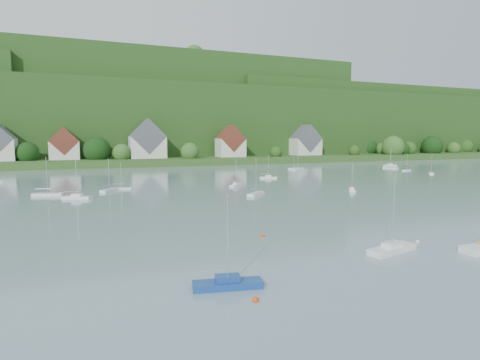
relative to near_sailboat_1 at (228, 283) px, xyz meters
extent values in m
cube|color=#335520|center=(10.71, 166.67, 1.08)|extent=(600.00, 60.00, 3.00)
cube|color=#143912|center=(10.71, 241.67, 19.58)|extent=(620.00, 160.00, 40.00)
cube|color=#143912|center=(20.71, 236.67, 27.58)|extent=(240.00, 130.00, 60.00)
cube|color=#143912|center=(170.71, 221.67, 21.58)|extent=(200.00, 110.00, 48.00)
sphere|color=#264F17|center=(229.52, 163.19, 5.90)|extent=(10.24, 10.24, 10.24)
sphere|color=#285920|center=(152.20, 146.89, 6.76)|extent=(12.88, 12.88, 12.88)
sphere|color=black|center=(150.05, 164.61, 5.97)|extent=(10.46, 10.46, 10.46)
sphere|color=#264F17|center=(129.13, 151.57, 4.67)|extent=(6.45, 6.45, 6.45)
sphere|color=black|center=(162.71, 160.67, 6.05)|extent=(10.68, 10.68, 10.68)
sphere|color=black|center=(188.61, 153.09, 6.75)|extent=(12.85, 12.85, 12.85)
sphere|color=#285920|center=(3.91, 150.55, 5.24)|extent=(8.19, 8.19, 8.19)
sphere|color=#285920|center=(164.67, 157.02, 5.99)|extent=(10.50, 10.50, 10.50)
sphere|color=black|center=(163.47, 150.95, 5.19)|extent=(8.05, 8.05, 8.05)
sphere|color=#285920|center=(-41.26, 152.74, 4.68)|extent=(6.49, 6.49, 6.49)
sphere|color=#285920|center=(57.56, 158.75, 6.53)|extent=(12.16, 12.16, 12.16)
sphere|color=#285920|center=(33.69, 146.60, 5.41)|extent=(8.73, 8.73, 8.73)
sphere|color=black|center=(-33.17, 152.53, 5.60)|extent=(9.32, 9.32, 9.32)
sphere|color=#264F17|center=(209.35, 154.42, 5.09)|extent=(7.74, 7.74, 7.74)
sphere|color=#264F17|center=(169.74, 152.78, 5.45)|extent=(8.84, 8.84, 8.84)
sphere|color=#264F17|center=(78.54, 148.36, 4.60)|extent=(6.24, 6.24, 6.24)
sphere|color=black|center=(100.13, 161.21, 5.23)|extent=(8.16, 8.16, 8.16)
sphere|color=#285920|center=(155.47, 158.99, 5.21)|extent=(8.09, 8.09, 8.09)
sphere|color=#285920|center=(207.84, 153.97, 5.22)|extent=(8.14, 8.14, 8.14)
sphere|color=black|center=(-6.29, 153.03, 6.45)|extent=(11.92, 11.92, 11.92)
sphere|color=#264F17|center=(50.20, 221.70, 59.82)|extent=(12.83, 12.83, 12.83)
sphere|color=#285920|center=(-29.22, 208.85, 59.01)|extent=(8.18, 8.18, 8.18)
sphere|color=#264F17|center=(11.82, 246.32, 59.80)|extent=(12.73, 12.73, 12.73)
sphere|color=#264F17|center=(94.10, 211.20, 59.59)|extent=(11.50, 11.50, 11.50)
sphere|color=#264F17|center=(71.42, 241.56, 60.14)|extent=(14.65, 14.65, 14.65)
sphere|color=#285920|center=(49.96, 197.96, 59.67)|extent=(11.95, 11.95, 11.95)
sphere|color=#264F17|center=(130.15, 205.25, 59.28)|extent=(9.76, 9.76, 9.76)
sphere|color=#285920|center=(-36.44, 240.97, 58.81)|extent=(7.07, 7.07, 7.07)
sphere|color=black|center=(7.24, 209.98, 59.01)|extent=(8.21, 8.21, 8.21)
sphere|color=#285920|center=(-12.12, 233.77, 59.72)|extent=(12.24, 12.24, 12.24)
sphere|color=#285920|center=(125.21, 209.65, 59.15)|extent=(9.00, 9.00, 9.00)
sphere|color=#264F17|center=(111.74, 224.64, 58.98)|extent=(8.03, 8.03, 8.03)
sphere|color=#285920|center=(187.35, 224.97, 47.24)|extent=(9.52, 9.52, 9.52)
sphere|color=#285920|center=(243.91, 225.67, 47.17)|extent=(9.12, 9.12, 9.12)
sphere|color=#285920|center=(111.18, 225.03, 48.20)|extent=(14.97, 14.97, 14.97)
sphere|color=black|center=(172.62, 195.53, 46.89)|extent=(7.52, 7.52, 7.52)
sphere|color=#264F17|center=(89.37, 222.49, 47.29)|extent=(9.78, 9.78, 9.78)
sphere|color=#264F17|center=(130.39, 221.38, 47.68)|extent=(12.02, 12.02, 12.02)
sphere|color=black|center=(148.60, 202.69, 47.60)|extent=(11.57, 11.57, 11.57)
sphere|color=#264F17|center=(133.14, 189.40, 47.79)|extent=(12.65, 12.65, 12.65)
sphere|color=#285920|center=(153.34, 195.04, 47.02)|extent=(8.28, 8.28, 8.28)
sphere|color=black|center=(178.60, 230.98, 46.88)|extent=(7.47, 7.47, 7.47)
sphere|color=#285920|center=(109.85, 213.89, 47.23)|extent=(9.48, 9.48, 9.48)
sphere|color=black|center=(200.14, 237.89, 41.05)|extent=(8.43, 8.43, 8.43)
sphere|color=#264F17|center=(-29.27, 228.81, 41.68)|extent=(12.01, 12.01, 12.01)
sphere|color=black|center=(192.77, 211.35, 41.94)|extent=(13.54, 13.54, 13.54)
sphere|color=black|center=(129.38, 219.02, 42.21)|extent=(15.08, 15.08, 15.08)
sphere|color=#285920|center=(119.11, 234.69, 42.37)|extent=(15.99, 15.99, 15.99)
sphere|color=black|center=(7.00, 238.88, 42.33)|extent=(15.72, 15.72, 15.72)
sphere|color=#285920|center=(229.11, 268.17, 42.05)|extent=(14.17, 14.17, 14.17)
sphere|color=#264F17|center=(21.59, 234.59, 41.42)|extent=(10.54, 10.54, 10.54)
sphere|color=black|center=(243.80, 200.66, 42.05)|extent=(14.14, 14.14, 14.14)
cube|color=silver|center=(-19.29, 155.67, 6.58)|extent=(12.00, 9.00, 8.00)
cube|color=brown|center=(-19.29, 155.67, 10.58)|extent=(12.00, 9.36, 12.00)
cube|color=silver|center=(15.71, 154.67, 7.58)|extent=(16.00, 11.00, 10.00)
cube|color=#54545B|center=(15.71, 154.67, 12.58)|extent=(16.00, 11.44, 16.00)
cube|color=silver|center=(55.71, 152.67, 7.08)|extent=(13.00, 10.00, 9.00)
cube|color=brown|center=(55.71, 152.67, 11.58)|extent=(13.00, 10.40, 13.00)
cube|color=silver|center=(100.71, 156.67, 7.08)|extent=(15.00, 10.00, 9.00)
cube|color=#54545B|center=(100.71, 156.67, 11.58)|extent=(15.00, 10.40, 15.00)
cube|color=navy|center=(0.00, 0.00, -0.14)|extent=(5.90, 2.65, 0.57)
cube|color=navy|center=(0.00, 0.00, 0.40)|extent=(2.17, 1.47, 0.50)
cylinder|color=silver|center=(0.00, 0.00, 3.71)|extent=(0.10, 0.10, 7.12)
cylinder|color=silver|center=(-0.84, 0.16, 1.05)|extent=(3.09, 0.67, 0.08)
cube|color=white|center=(19.69, 3.03, -0.11)|extent=(6.57, 3.20, 0.63)
cube|color=white|center=(19.69, 3.03, 0.46)|extent=(2.44, 1.72, 0.50)
cylinder|color=silver|center=(19.69, 3.03, 4.16)|extent=(0.10, 0.10, 7.91)
cylinder|color=silver|center=(18.77, 2.81, 1.11)|extent=(3.40, 0.89, 0.08)
sphere|color=#F7480C|center=(1.06, -3.24, -0.42)|extent=(0.48, 0.48, 0.48)
sphere|color=white|center=(25.17, 4.90, -0.42)|extent=(0.48, 0.48, 0.48)
sphere|color=#F7480C|center=(9.60, 14.08, -0.42)|extent=(0.50, 0.50, 0.50)
cube|color=white|center=(113.60, 106.45, -0.14)|extent=(5.93, 2.97, 0.57)
cube|color=white|center=(113.60, 106.45, 0.40)|extent=(2.21, 1.58, 0.50)
cylinder|color=silver|center=(113.60, 106.45, 3.72)|extent=(0.10, 0.10, 7.14)
cylinder|color=silver|center=(112.77, 106.66, 1.05)|extent=(3.06, 0.86, 0.08)
cube|color=white|center=(22.99, 46.70, -0.13)|extent=(5.44, 5.29, 0.59)
cylinder|color=silver|center=(22.99, 46.70, 3.88)|extent=(0.10, 0.10, 7.42)
cylinder|color=silver|center=(22.34, 46.09, 1.07)|extent=(2.42, 2.31, 0.08)
cube|color=white|center=(100.86, 83.80, -0.19)|extent=(4.91, 2.98, 0.48)
cylinder|color=silver|center=(100.86, 83.80, 3.02)|extent=(0.10, 0.10, 5.95)
cylinder|color=silver|center=(100.20, 83.53, 0.95)|extent=(2.46, 1.03, 0.08)
cube|color=white|center=(65.56, 103.21, -0.12)|extent=(6.23, 4.36, 0.61)
cylinder|color=silver|center=(65.56, 103.21, 4.02)|extent=(0.10, 0.10, 7.67)
cylinder|color=silver|center=(64.74, 102.78, 1.09)|extent=(3.03, 1.63, 0.08)
cube|color=white|center=(46.08, 44.48, -0.19)|extent=(3.62, 4.66, 0.47)
cube|color=white|center=(46.08, 44.48, 0.29)|extent=(1.66, 1.88, 0.50)
cylinder|color=silver|center=(46.08, 44.48, 2.98)|extent=(0.10, 0.10, 5.86)
cylinder|color=silver|center=(45.70, 43.89, 0.94)|extent=(1.45, 2.22, 0.08)
cube|color=white|center=(-3.03, 67.04, -0.19)|extent=(4.77, 1.88, 0.46)
cylinder|color=silver|center=(-3.03, 67.04, 2.94)|extent=(0.10, 0.10, 5.81)
cylinder|color=silver|center=(-3.72, 67.12, 0.94)|extent=(2.55, 0.40, 0.08)
cube|color=white|center=(-5.85, 64.67, -0.15)|extent=(4.44, 5.49, 0.56)
cylinder|color=silver|center=(-5.85, 64.67, 3.62)|extent=(0.10, 0.10, 6.98)
cylinder|color=silver|center=(-6.32, 63.98, 1.03)|extent=(1.80, 2.58, 0.08)
cube|color=white|center=(24.67, 62.97, -0.17)|extent=(4.74, 4.53, 0.51)
cube|color=white|center=(24.67, 62.97, 0.34)|extent=(2.00, 1.95, 0.50)
cylinder|color=silver|center=(24.67, 62.97, 3.29)|extent=(0.10, 0.10, 6.41)
cylinder|color=silver|center=(24.11, 62.45, 0.99)|extent=(2.13, 1.97, 0.08)
cube|color=white|center=(-18.36, 61.83, -0.12)|extent=(6.35, 3.28, 0.61)
cylinder|color=silver|center=(-18.36, 61.83, 4.01)|extent=(0.10, 0.10, 7.64)
cylinder|color=silver|center=(-19.24, 62.08, 1.09)|extent=(3.26, 0.97, 0.08)
cube|color=white|center=(-12.50, 54.92, -0.13)|extent=(5.89, 4.34, 0.59)
cube|color=white|center=(-12.50, 54.92, 0.41)|extent=(2.35, 2.02, 0.50)
cylinder|color=silver|center=(-12.50, 54.92, 3.82)|extent=(0.10, 0.10, 7.32)
cylinder|color=silver|center=(-13.26, 55.36, 1.06)|extent=(2.83, 1.67, 0.08)
cube|color=white|center=(65.51, 106.43, -0.14)|extent=(5.79, 4.02, 0.57)
cylinder|color=silver|center=(65.51, 106.43, 3.70)|extent=(0.10, 0.10, 7.12)
cylinder|color=silver|center=(64.75, 106.04, 1.04)|extent=(2.82, 1.50, 0.08)
cube|color=white|center=(102.92, 94.50, -0.12)|extent=(3.26, 6.25, 0.60)
cylinder|color=silver|center=(102.92, 94.50, 3.94)|extent=(0.10, 0.10, 7.52)
cylinder|color=silver|center=(102.67, 95.37, 1.08)|extent=(0.98, 3.21, 0.08)
cube|color=white|center=(40.57, 77.47, -0.17)|extent=(5.36, 3.24, 0.52)
cube|color=white|center=(40.57, 77.47, 0.34)|extent=(2.06, 1.61, 0.50)
cylinder|color=silver|center=(40.57, 77.47, 3.34)|extent=(0.10, 0.10, 6.48)
cylinder|color=silver|center=(39.84, 77.76, 0.99)|extent=(2.69, 1.11, 0.08)
cube|color=white|center=(99.54, 71.41, -0.18)|extent=(4.43, 4.61, 0.50)
cylinder|color=silver|center=(99.54, 71.41, 3.20)|extent=(0.10, 0.10, 6.25)
cylinder|color=silver|center=(99.03, 70.86, 0.97)|extent=(1.93, 2.07, 0.08)
camera|label=1|loc=(-10.19, -28.82, 11.67)|focal=29.19mm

